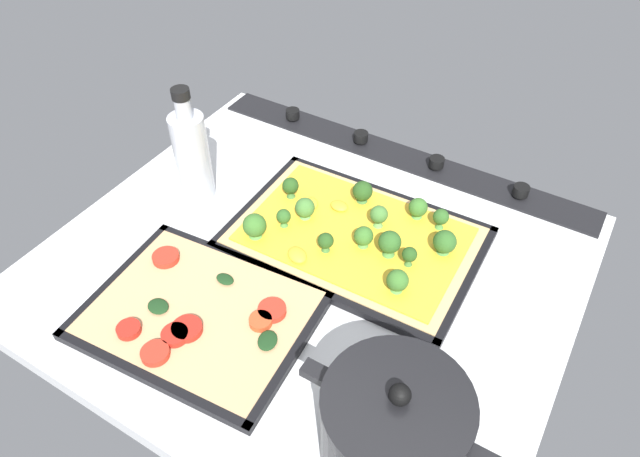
% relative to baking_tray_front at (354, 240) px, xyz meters
% --- Properties ---
extents(ground_plane, '(0.79, 0.71, 0.03)m').
position_rel_baking_tray_front_xyz_m(ground_plane, '(0.04, 0.07, -0.02)').
color(ground_plane, silver).
extents(stove_control_panel, '(0.76, 0.07, 0.03)m').
position_rel_baking_tray_front_xyz_m(stove_control_panel, '(0.04, -0.24, 0.00)').
color(stove_control_panel, black).
rests_on(stove_control_panel, ground_plane).
extents(baking_tray_front, '(0.40, 0.28, 0.01)m').
position_rel_baking_tray_front_xyz_m(baking_tray_front, '(0.00, 0.00, 0.00)').
color(baking_tray_front, black).
rests_on(baking_tray_front, ground_plane).
extents(broccoli_pizza, '(0.38, 0.25, 0.06)m').
position_rel_baking_tray_front_xyz_m(broccoli_pizza, '(-0.00, 0.00, 0.02)').
color(broccoli_pizza, tan).
rests_on(broccoli_pizza, baking_tray_front).
extents(baking_tray_back, '(0.34, 0.27, 0.01)m').
position_rel_baking_tray_front_xyz_m(baking_tray_back, '(0.12, 0.25, 0.00)').
color(baking_tray_back, black).
rests_on(baking_tray_back, ground_plane).
extents(veggie_pizza_back, '(0.31, 0.24, 0.02)m').
position_rel_baking_tray_front_xyz_m(veggie_pizza_back, '(0.12, 0.25, 0.01)').
color(veggie_pizza_back, tan).
rests_on(veggie_pizza_back, baking_tray_back).
extents(cooking_pot, '(0.23, 0.17, 0.15)m').
position_rel_baking_tray_front_xyz_m(cooking_pot, '(-0.21, 0.29, 0.06)').
color(cooking_pot, black).
rests_on(cooking_pot, ground_plane).
extents(oil_bottle, '(0.06, 0.06, 0.21)m').
position_rel_baking_tray_front_xyz_m(oil_bottle, '(0.29, 0.04, 0.08)').
color(oil_bottle, '#B7BCC6').
rests_on(oil_bottle, ground_plane).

